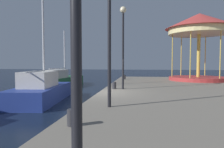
# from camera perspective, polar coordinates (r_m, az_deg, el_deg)

# --- Properties ---
(ground_plane) EXTENTS (120.00, 120.00, 0.00)m
(ground_plane) POSITION_cam_1_polar(r_m,az_deg,el_deg) (11.11, -3.47, -8.95)
(ground_plane) COLOR black
(sailboat_blue) EXTENTS (2.74, 5.74, 6.11)m
(sailboat_blue) POSITION_cam_1_polar(r_m,az_deg,el_deg) (13.00, -18.93, -4.28)
(sailboat_blue) COLOR navy
(sailboat_blue) RESTS_ON ground
(sailboat_green) EXTENTS (2.62, 6.61, 5.56)m
(sailboat_green) POSITION_cam_1_polar(r_m,az_deg,el_deg) (20.94, -13.99, -1.61)
(sailboat_green) COLOR #236638
(sailboat_green) RESTS_ON ground
(carousel) EXTENTS (5.69, 5.69, 5.74)m
(carousel) POSITION_cam_1_polar(r_m,az_deg,el_deg) (19.62, 22.79, 11.05)
(carousel) COLOR #B23333
(carousel) RESTS_ON quay_dock
(lamp_post_mid_promenade) EXTENTS (0.36, 0.36, 4.15)m
(lamp_post_mid_promenade) POSITION_cam_1_polar(r_m,az_deg,el_deg) (7.20, -0.75, 13.73)
(lamp_post_mid_promenade) COLOR black
(lamp_post_mid_promenade) RESTS_ON quay_dock
(lamp_post_far_end) EXTENTS (0.36, 0.36, 4.69)m
(lamp_post_far_end) POSITION_cam_1_polar(r_m,az_deg,el_deg) (12.03, 3.05, 10.99)
(lamp_post_far_end) COLOR black
(lamp_post_far_end) RESTS_ON quay_dock
(bollard_center) EXTENTS (0.24, 0.24, 0.40)m
(bollard_center) POSITION_cam_1_polar(r_m,az_deg,el_deg) (12.10, 0.59, -3.16)
(bollard_center) COLOR #2D2D33
(bollard_center) RESTS_ON quay_dock
(bollard_south) EXTENTS (0.24, 0.24, 0.40)m
(bollard_south) POSITION_cam_1_polar(r_m,az_deg,el_deg) (5.20, -10.91, -11.66)
(bollard_south) COLOR #2D2D33
(bollard_south) RESTS_ON quay_dock
(bollard_north) EXTENTS (0.24, 0.24, 0.40)m
(bollard_north) POSITION_cam_1_polar(r_m,az_deg,el_deg) (19.12, 3.40, -0.86)
(bollard_north) COLOR #2D2D33
(bollard_north) RESTS_ON quay_dock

